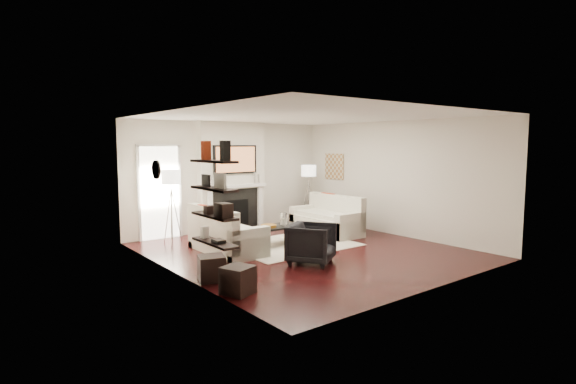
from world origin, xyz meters
TOP-DOWN VIEW (x-y plane):
  - room_envelope at (0.00, 0.00)m, footprint 6.00×6.00m
  - chimney_breast at (0.00, 2.88)m, footprint 1.80×0.25m
  - fireplace_surround at (0.00, 2.74)m, footprint 1.30×0.02m
  - firebox at (0.00, 2.73)m, footprint 0.75×0.02m
  - mantel_pilaster_l at (-0.72, 2.71)m, footprint 0.12×0.08m
  - mantel_pilaster_r at (0.72, 2.71)m, footprint 0.12×0.08m
  - mantel_shelf at (0.00, 2.69)m, footprint 1.70×0.18m
  - tv_body at (0.00, 2.71)m, footprint 1.20×0.06m
  - tv_screen at (0.00, 2.68)m, footprint 1.10×0.00m
  - candlestick_l_tall at (-0.55, 2.70)m, footprint 0.04×0.04m
  - candlestick_l_short at (-0.68, 2.70)m, footprint 0.04×0.04m
  - candlestick_r_tall at (0.55, 2.70)m, footprint 0.04×0.04m
  - candlestick_r_short at (0.68, 2.70)m, footprint 0.04×0.04m
  - hallway_panel at (-1.85, 2.98)m, footprint 0.90×0.02m
  - door_trim_l at (-2.33, 2.96)m, footprint 0.06×0.06m
  - door_trim_r at (-1.37, 2.96)m, footprint 0.06×0.06m
  - door_trim_top at (-1.85, 2.96)m, footprint 1.02×0.06m
  - rug at (0.07, 0.60)m, footprint 2.60×2.00m
  - loveseat_left_base at (-1.30, 0.91)m, footprint 0.85×1.80m
  - loveseat_left_back at (-1.64, 0.91)m, footprint 0.18×1.80m
  - loveseat_left_arm_n at (-1.30, 0.10)m, footprint 0.85×0.18m
  - loveseat_left_arm_s at (-1.30, 1.72)m, footprint 0.85×0.18m
  - loveseat_left_cushion at (-1.25, 0.91)m, footprint 0.63×1.44m
  - pillow_left_orange at (-1.64, 1.21)m, footprint 0.10×0.42m
  - pillow_left_charcoal at (-1.64, 0.61)m, footprint 0.10×0.40m
  - loveseat_right_base at (1.51, 1.04)m, footprint 0.85×1.80m
  - loveseat_right_back at (1.84, 1.04)m, footprint 0.18×1.80m
  - loveseat_right_arm_n at (1.51, 0.23)m, footprint 0.85×0.18m
  - loveseat_right_arm_s at (1.51, 1.85)m, footprint 0.85×0.18m
  - loveseat_right_cushion at (1.46, 1.04)m, footprint 0.63×1.44m
  - pillow_right_orange at (1.84, 1.34)m, footprint 0.10×0.42m
  - pillow_right_charcoal at (1.84, 0.74)m, footprint 0.10×0.40m
  - coffee_table at (-0.14, 0.76)m, footprint 1.10×0.55m
  - coffee_leg_nw at (-0.64, 0.54)m, footprint 0.02×0.02m
  - coffee_leg_ne at (0.36, 0.54)m, footprint 0.02×0.02m
  - coffee_leg_sw at (-0.64, 0.98)m, footprint 0.02×0.02m
  - coffee_leg_se at (0.36, 0.98)m, footprint 0.02×0.02m
  - hurricane_glass at (0.01, 0.76)m, footprint 0.15×0.15m
  - hurricane_candle at (0.01, 0.76)m, footprint 0.10×0.10m
  - copper_bowl at (-0.39, 0.76)m, footprint 0.33×0.33m
  - armchair at (-0.52, -0.77)m, footprint 1.04×1.02m
  - lamp_left_post at (-1.85, 2.32)m, footprint 0.02×0.02m
  - lamp_left_shade at (-1.85, 2.32)m, footprint 0.40×0.40m
  - lamp_left_leg_a at (-1.74, 2.32)m, footprint 0.25×0.02m
  - lamp_left_leg_b at (-1.91, 2.42)m, footprint 0.14×0.22m
  - lamp_left_leg_c at (-1.91, 2.23)m, footprint 0.14×0.22m
  - lamp_right_post at (2.05, 2.33)m, footprint 0.02×0.02m
  - lamp_right_shade at (2.05, 2.33)m, footprint 0.40×0.40m
  - lamp_right_leg_a at (2.16, 2.33)m, footprint 0.25×0.02m
  - lamp_right_leg_b at (2.00, 2.43)m, footprint 0.14×0.22m
  - lamp_right_leg_c at (1.99, 2.23)m, footprint 0.14×0.22m
  - console_top at (2.57, 2.08)m, footprint 0.35×1.20m
  - console_leg_n at (2.57, 1.53)m, footprint 0.30×0.04m
  - console_leg_s at (2.57, 2.63)m, footprint 0.30×0.04m
  - wall_art at (2.73, 2.05)m, footprint 0.03×0.70m
  - shelf_bottom at (-2.62, -1.00)m, footprint 0.25×1.00m
  - shelf_lower at (-2.62, -1.00)m, footprint 0.25×1.00m
  - shelf_upper at (-2.62, -1.00)m, footprint 0.25×1.00m
  - shelf_top at (-2.62, -1.00)m, footprint 0.25×1.00m
  - decor_magfile_a at (-2.62, -1.35)m, footprint 0.12×0.10m
  - decor_magfile_b at (-2.62, -0.78)m, footprint 0.12×0.10m
  - decor_frame_a at (-2.62, -1.19)m, footprint 0.04×0.30m
  - decor_frame_b at (-2.62, -0.76)m, footprint 0.04×0.22m
  - decor_wine_rack at (-2.62, -1.28)m, footprint 0.18×0.25m
  - decor_box_small at (-2.62, -0.87)m, footprint 0.15×0.12m
  - decor_books at (-2.62, -1.12)m, footprint 0.14×0.20m
  - decor_box_tall at (-2.62, -0.68)m, footprint 0.10×0.10m
  - clock_rim at (-2.73, 0.90)m, footprint 0.04×0.34m
  - clock_face at (-2.71, 0.90)m, footprint 0.01×0.29m
  - ottoman_near at (-2.47, -0.60)m, footprint 0.50×0.50m
  - ottoman_far at (-2.47, -1.40)m, footprint 0.52×0.52m

SIDE VIEW (x-z plane):
  - rug at x=0.07m, z-range 0.00..0.01m
  - coffee_leg_nw at x=-0.64m, z-range 0.00..0.38m
  - coffee_leg_ne at x=0.36m, z-range 0.00..0.38m
  - coffee_leg_sw at x=-0.64m, z-range 0.00..0.38m
  - coffee_leg_se at x=0.36m, z-range 0.00..0.38m
  - ottoman_near at x=-2.47m, z-range 0.00..0.40m
  - ottoman_far at x=-2.47m, z-range 0.00..0.40m
  - loveseat_left_base at x=-1.30m, z-range 0.00..0.42m
  - loveseat_right_base at x=1.51m, z-range 0.00..0.42m
  - loveseat_left_arm_n at x=-1.30m, z-range 0.00..0.60m
  - loveseat_left_arm_s at x=-1.30m, z-range 0.00..0.60m
  - loveseat_right_arm_n at x=1.51m, z-range 0.00..0.60m
  - loveseat_right_arm_s at x=1.51m, z-range 0.00..0.60m
  - console_leg_n at x=2.57m, z-range 0.00..0.71m
  - console_leg_s at x=2.57m, z-range 0.00..0.71m
  - armchair at x=-0.52m, z-range 0.00..0.79m
  - coffee_table at x=-0.14m, z-range 0.38..0.42m
  - copper_bowl at x=-0.39m, z-range 0.42..0.47m
  - firebox at x=0.00m, z-range 0.12..0.78m
  - loveseat_left_cushion at x=-1.25m, z-range 0.42..0.52m
  - loveseat_right_cushion at x=1.46m, z-range 0.42..0.52m
  - hurricane_candle at x=0.01m, z-range 0.42..0.57m
  - fireplace_surround at x=0.00m, z-range 0.00..1.04m
  - loveseat_left_back at x=-1.64m, z-range 0.13..0.93m
  - loveseat_right_back at x=1.84m, z-range 0.13..0.93m
  - mantel_pilaster_l at x=-0.72m, z-range 0.00..1.10m
  - mantel_pilaster_r at x=0.72m, z-range 0.00..1.10m
  - hurricane_glass at x=0.01m, z-range 0.43..0.69m
  - lamp_left_leg_a at x=-1.74m, z-range -0.02..1.22m
  - lamp_left_leg_b at x=-1.91m, z-range -0.02..1.22m
  - lamp_left_leg_c at x=-1.91m, z-range -0.02..1.22m
  - lamp_right_leg_a at x=2.16m, z-range -0.02..1.22m
  - lamp_right_leg_b at x=2.00m, z-range -0.02..1.22m
  - lamp_right_leg_c at x=1.99m, z-range -0.02..1.22m
  - lamp_left_post at x=-1.85m, z-range 0.00..1.20m
  - lamp_right_post at x=2.05m, z-range 0.00..1.20m
  - shelf_bottom at x=-2.62m, z-range 0.68..0.72m
  - pillow_left_charcoal at x=-1.64m, z-range 0.52..0.92m
  - pillow_right_charcoal at x=1.84m, z-range 0.52..0.92m
  - pillow_left_orange at x=-1.64m, z-range 0.52..0.94m
  - pillow_right_orange at x=1.84m, z-range 0.52..0.94m
  - console_top at x=2.57m, z-range 0.71..0.75m
  - decor_books at x=-2.62m, z-range 0.72..0.77m
  - decor_box_tall at x=-2.62m, z-range 0.72..0.90m
  - door_trim_l at x=-2.33m, z-range -0.03..2.13m
  - door_trim_r at x=-1.37m, z-range -0.03..2.13m
  - hallway_panel at x=-1.85m, z-range 0.00..2.10m
  - shelf_lower at x=-2.62m, z-range 1.08..1.12m
  - mantel_shelf at x=0.00m, z-range 1.09..1.16m
  - decor_box_small at x=-2.62m, z-range 1.12..1.24m
  - decor_wine_rack at x=-2.62m, z-range 1.12..1.32m
  - candlestick_l_short at x=-0.68m, z-range 1.15..1.40m
  - candlestick_r_short at x=0.68m, z-range 1.15..1.40m
  - candlestick_l_tall at x=-0.55m, z-range 1.16..1.45m
  - candlestick_r_tall at x=0.55m, z-range 1.16..1.45m
  - room_envelope at x=0.00m, z-range -1.65..4.35m
  - chimney_breast at x=0.00m, z-range 0.00..2.70m
  - lamp_left_shade at x=-1.85m, z-range 1.30..1.60m
  - lamp_right_shade at x=2.05m, z-range 1.30..1.60m
  - shelf_upper at x=-2.62m, z-range 1.48..1.52m
  - wall_art at x=2.73m, z-range 1.20..1.90m
  - decor_frame_b at x=-2.62m, z-range 1.52..1.70m
  - decor_frame_a at x=-2.62m, z-range 1.52..1.74m
  - clock_rim at x=-2.73m, z-range 1.53..1.87m
  - clock_face at x=-2.71m, z-range 1.55..1.84m
  - tv_screen at x=0.00m, z-range 1.47..2.09m
  - tv_body at x=0.00m, z-range 1.43..2.13m
  - shelf_top at x=-2.62m, z-range 1.88..1.92m
  - decor_magfile_a at x=-2.62m, z-range 1.92..2.20m
  - decor_magfile_b at x=-2.62m, z-range 1.92..2.20m
  - door_trim_top at x=-1.85m, z-range 2.10..2.16m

